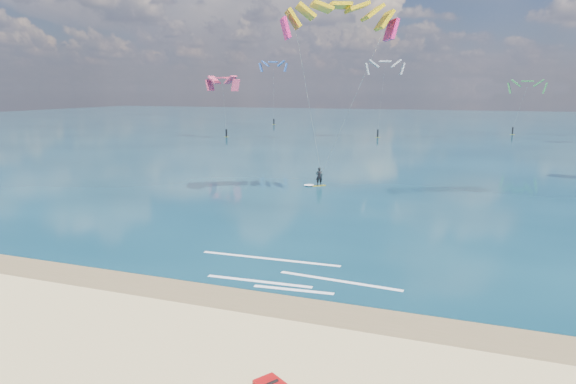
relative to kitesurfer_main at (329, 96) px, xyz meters
The scene contains 6 objects.
ground 17.64m from the kitesurfer_main, 78.81° to the left, with size 320.00×320.00×0.00m, color tan.
wet_sand_strip 23.30m from the kitesurfer_main, 82.00° to the right, with size 320.00×2.40×0.01m, color brown.
sea 79.84m from the kitesurfer_main, 87.81° to the left, with size 320.00×200.00×0.04m, color #0B2C3C.
kitesurfer_main is the anchor object (origin of this frame).
shoreline_foam 20.25m from the kitesurfer_main, 79.92° to the right, with size 10.79×4.04×0.01m.
distant_kites 56.11m from the kitesurfer_main, 95.70° to the left, with size 72.82×35.92×14.61m.
Camera 1 is at (8.00, -15.29, 8.66)m, focal length 32.00 mm.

